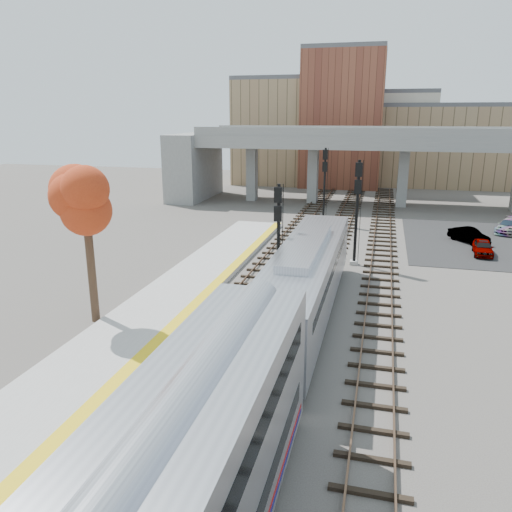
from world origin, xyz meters
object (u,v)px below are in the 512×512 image
at_px(signal_mast_near, 278,243).
at_px(car_a, 483,247).
at_px(signal_mast_far, 324,185).
at_px(car_c, 509,226).
at_px(car_b, 469,235).
at_px(signal_mast_mid, 357,212).
at_px(tree, 85,197).
at_px(locomotive, 306,279).

height_order(signal_mast_near, car_a, signal_mast_near).
relative_size(signal_mast_far, car_c, 1.70).
bearing_deg(car_b, car_a, -118.92).
bearing_deg(signal_mast_mid, car_a, 28.19).
height_order(signal_mast_mid, signal_mast_far, signal_mast_mid).
xyz_separation_m(signal_mast_near, tree, (-8.95, -5.83, 3.32)).
height_order(signal_mast_near, car_c, signal_mast_near).
distance_m(signal_mast_mid, car_a, 11.68).
height_order(signal_mast_far, car_b, signal_mast_far).
bearing_deg(signal_mast_far, signal_mast_mid, -74.28).
height_order(signal_mast_mid, tree, tree).
bearing_deg(signal_mast_mid, signal_mast_near, -115.91).
height_order(car_b, car_c, car_c).
xyz_separation_m(signal_mast_near, signal_mast_mid, (4.10, 8.44, 0.51)).
xyz_separation_m(signal_mast_mid, signal_mast_far, (-4.10, 14.56, -0.07)).
relative_size(signal_mast_mid, car_c, 1.72).
xyz_separation_m(signal_mast_near, car_a, (13.96, 13.72, -2.85)).
height_order(signal_mast_near, signal_mast_mid, signal_mast_mid).
distance_m(locomotive, signal_mast_far, 25.66).
height_order(car_a, car_b, car_b).
relative_size(signal_mast_near, car_b, 1.81).
height_order(locomotive, signal_mast_mid, signal_mast_mid).
relative_size(tree, car_a, 2.57).
distance_m(locomotive, signal_mast_near, 3.50).
xyz_separation_m(signal_mast_near, car_b, (13.47, 17.75, -2.82)).
relative_size(signal_mast_far, car_b, 1.98).
distance_m(locomotive, signal_mast_mid, 11.27).
relative_size(locomotive, tree, 2.07).
relative_size(signal_mast_mid, signal_mast_far, 1.01).
xyz_separation_m(signal_mast_near, car_c, (17.75, 22.66, -2.80)).
bearing_deg(tree, signal_mast_near, 33.07).
xyz_separation_m(locomotive, signal_mast_mid, (2.00, 10.96, 1.73)).
distance_m(signal_mast_near, signal_mast_far, 23.01).
relative_size(locomotive, car_a, 5.33).
bearing_deg(car_a, tree, -135.33).
bearing_deg(car_b, signal_mast_far, 122.88).
bearing_deg(car_a, car_b, 101.09).
height_order(signal_mast_near, signal_mast_far, signal_mast_far).
relative_size(signal_mast_near, tree, 0.77).
xyz_separation_m(signal_mast_far, car_a, (13.96, -9.28, -3.29)).
distance_m(tree, car_a, 30.74).
bearing_deg(signal_mast_far, car_c, -1.10).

